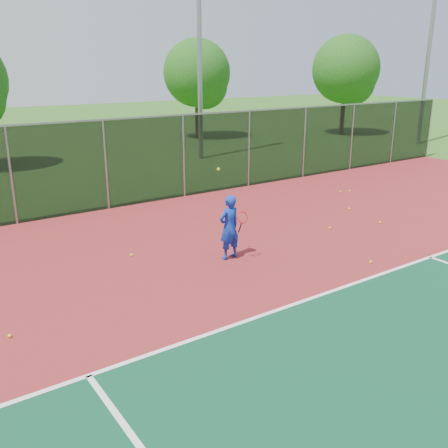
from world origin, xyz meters
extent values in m
cube|color=maroon|center=(0.00, 2.00, 0.01)|extent=(30.00, 20.00, 0.02)
cube|color=white|center=(2.00, 3.00, 0.03)|extent=(22.00, 0.10, 0.00)
cube|color=black|center=(0.00, 12.00, 1.52)|extent=(30.00, 0.04, 3.00)
cube|color=gray|center=(0.00, 12.00, 3.02)|extent=(30.00, 0.06, 0.06)
imported|color=#122FAA|center=(-2.26, 5.88, 0.85)|extent=(0.64, 0.45, 1.65)
cylinder|color=black|center=(-2.11, 5.63, 0.86)|extent=(0.03, 0.15, 0.27)
torus|color=#A51414|center=(-2.11, 5.53, 1.16)|extent=(0.30, 0.13, 0.29)
sphere|color=yellow|center=(-2.51, 5.98, 2.33)|extent=(0.07, 0.07, 0.07)
sphere|color=yellow|center=(1.60, 6.11, 0.06)|extent=(0.07, 0.07, 0.07)
sphere|color=yellow|center=(3.30, 5.62, 0.06)|extent=(0.07, 0.07, 0.07)
sphere|color=yellow|center=(0.44, 3.61, 0.06)|extent=(0.07, 0.07, 0.07)
sphere|color=yellow|center=(-7.75, 4.94, 0.06)|extent=(0.07, 0.07, 0.07)
sphere|color=yellow|center=(-4.25, 7.41, 0.06)|extent=(0.07, 0.07, 0.07)
sphere|color=yellow|center=(5.62, 8.95, 0.06)|extent=(0.07, 0.07, 0.07)
sphere|color=yellow|center=(3.68, 7.22, 0.06)|extent=(0.07, 0.07, 0.07)
sphere|color=yellow|center=(5.24, 9.06, 0.06)|extent=(0.07, 0.07, 0.07)
cylinder|color=gray|center=(4.84, 18.57, 6.37)|extent=(0.24, 0.24, 12.75)
cylinder|color=gray|center=(18.77, 15.13, 6.37)|extent=(0.24, 0.24, 12.75)
cylinder|color=#342513|center=(8.72, 25.19, 1.23)|extent=(0.30, 0.30, 2.46)
sphere|color=#1B4E14|center=(8.72, 25.19, 4.24)|extent=(4.38, 4.38, 4.38)
sphere|color=#1B4E14|center=(9.12, 24.89, 3.42)|extent=(3.01, 3.01, 3.01)
cylinder|color=#342513|center=(18.14, 20.97, 1.30)|extent=(0.30, 0.30, 2.59)
sphere|color=#1B4E14|center=(18.14, 20.97, 4.46)|extent=(4.60, 4.60, 4.60)
sphere|color=#1B4E14|center=(18.54, 20.67, 3.60)|extent=(3.17, 3.17, 3.17)
camera|label=1|loc=(-9.07, -3.78, 4.69)|focal=40.00mm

